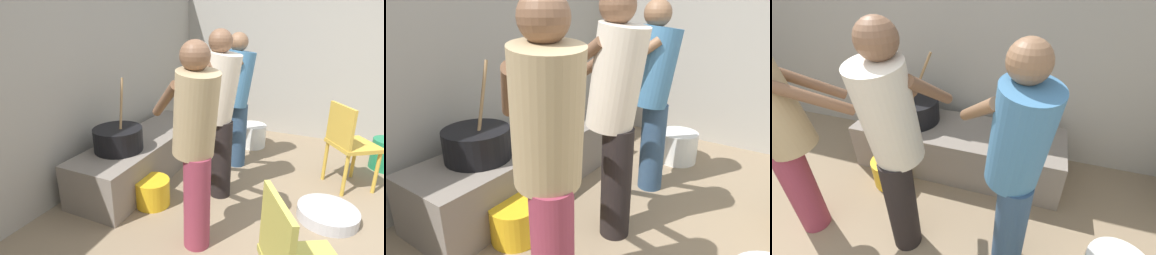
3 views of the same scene
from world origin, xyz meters
The scene contains 8 objects.
block_enclosure_rear centered at (0.00, 2.52, 1.07)m, with size 5.75×0.20×2.14m, color #9E998E.
hearth_ledge centered at (0.69, 2.00, 0.22)m, with size 1.95×0.60×0.45m, color slate.
cooking_pot_main centered at (0.25, 2.02, 0.56)m, with size 0.47×0.47×0.68m.
cook_in_cream_shirt centered at (0.61, 1.13, 0.91)m, with size 0.38×0.69×1.58m.
cook_in_blue_shirt centered at (1.31, 1.17, 0.87)m, with size 0.64×0.71×1.53m.
cook_in_tan_shirt centered at (-0.14, 1.03, 0.88)m, with size 0.66×0.70×1.54m.
bucket_white_plastic centered at (1.98, 1.14, 0.15)m, with size 0.38×0.38×0.30m, color silver.
bucket_yellow_plastic centered at (0.17, 1.61, 0.13)m, with size 0.33×0.33×0.25m, color gold.
Camera 2 is at (-1.11, 0.20, 1.47)m, focal length 31.02 mm.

